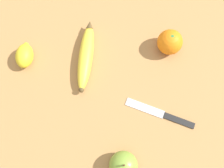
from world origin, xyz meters
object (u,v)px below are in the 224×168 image
object	(u,v)px
apple	(123,165)
lemon	(25,56)
banana	(86,56)
orange	(170,42)
paring_knife	(162,114)

from	to	relation	value
apple	lemon	size ratio (longest dim) A/B	0.89
banana	orange	size ratio (longest dim) A/B	2.53
banana	orange	bearing A→B (deg)	-76.52
apple	paring_knife	size ratio (longest dim) A/B	0.45
apple	lemon	bearing A→B (deg)	-172.25
orange	lemon	size ratio (longest dim) A/B	0.83
lemon	apple	bearing A→B (deg)	7.75
lemon	paring_knife	xyz separation A→B (m)	(0.36, 0.22, -0.02)
orange	paring_knife	size ratio (longest dim) A/B	0.42
apple	paring_knife	distance (m)	0.18
orange	apple	size ratio (longest dim) A/B	0.94
orange	lemon	bearing A→B (deg)	-120.08
banana	lemon	size ratio (longest dim) A/B	2.11
paring_knife	apple	bearing A→B (deg)	161.53
paring_knife	lemon	bearing A→B (deg)	87.89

